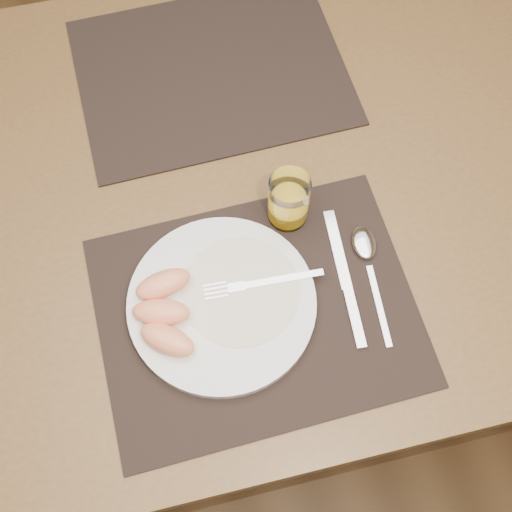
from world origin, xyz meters
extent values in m
plane|color=#553A1D|center=(0.00, 0.00, 0.00)|extent=(5.00, 5.00, 0.00)
cube|color=brown|center=(0.00, 0.00, 0.73)|extent=(1.40, 0.90, 0.04)
cylinder|color=brown|center=(0.62, 0.37, 0.35)|extent=(0.06, 0.06, 0.71)
cube|color=black|center=(0.00, -0.22, 0.75)|extent=(0.46, 0.36, 0.00)
cube|color=black|center=(0.02, 0.22, 0.75)|extent=(0.46, 0.37, 0.00)
cylinder|color=white|center=(-0.05, -0.20, 0.76)|extent=(0.27, 0.27, 0.02)
cylinder|color=white|center=(-0.02, -0.19, 0.77)|extent=(0.17, 0.17, 0.00)
cube|color=silver|center=(0.04, -0.19, 0.77)|extent=(0.12, 0.02, 0.00)
cube|color=silver|center=(-0.03, -0.18, 0.77)|extent=(0.03, 0.02, 0.00)
cube|color=silver|center=(-0.06, -0.18, 0.77)|extent=(0.04, 0.03, 0.00)
cube|color=silver|center=(0.13, -0.15, 0.76)|extent=(0.02, 0.13, 0.00)
cube|color=silver|center=(0.13, -0.26, 0.76)|extent=(0.02, 0.09, 0.01)
cube|color=silver|center=(0.17, -0.25, 0.76)|extent=(0.02, 0.13, 0.00)
ellipsoid|color=silver|center=(0.17, -0.15, 0.76)|extent=(0.04, 0.06, 0.01)
cylinder|color=white|center=(0.08, -0.08, 0.80)|extent=(0.06, 0.06, 0.09)
cylinder|color=yellow|center=(0.08, -0.08, 0.77)|extent=(0.05, 0.05, 0.03)
ellipsoid|color=#FF9868|center=(-0.14, -0.24, 0.79)|extent=(0.09, 0.08, 0.03)
ellipsoid|color=#FF9868|center=(-0.14, -0.20, 0.79)|extent=(0.09, 0.06, 0.03)
ellipsoid|color=#FF9868|center=(-0.13, -0.16, 0.79)|extent=(0.09, 0.05, 0.03)
camera|label=1|loc=(-0.08, -0.52, 1.62)|focal=45.00mm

